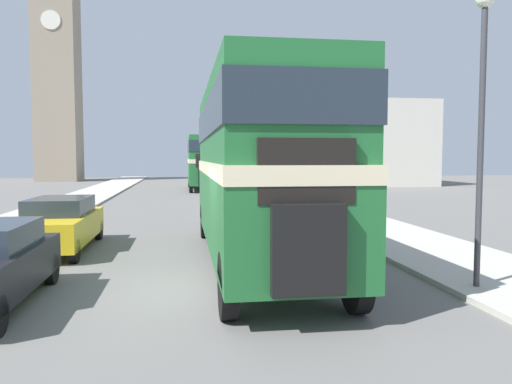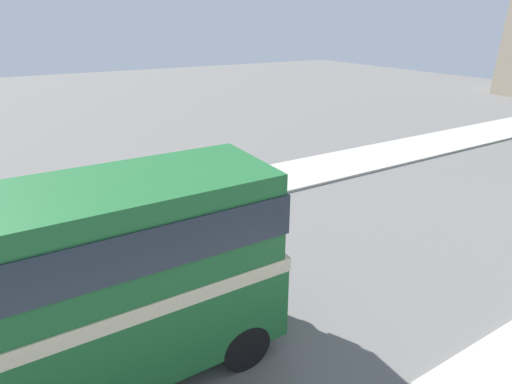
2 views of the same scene
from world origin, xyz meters
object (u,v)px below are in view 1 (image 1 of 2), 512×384
object	(u,v)px
car_parked_mid	(59,223)
pedestrian_walking	(359,195)
double_decker_bus	(256,159)
bus_distant	(203,158)
church_tower	(56,37)
bicycle_on_pavement	(290,194)
street_lamp	(482,95)

from	to	relation	value
car_parked_mid	pedestrian_walking	world-z (taller)	pedestrian_walking
double_decker_bus	bus_distant	bearing A→B (deg)	90.29
church_tower	car_parked_mid	bearing A→B (deg)	-76.95
double_decker_bus	bicycle_on_pavement	distance (m)	18.01
car_parked_mid	bus_distant	bearing A→B (deg)	79.02
bus_distant	street_lamp	size ratio (longest dim) A/B	1.65
church_tower	bus_distant	bearing A→B (deg)	-48.74
bus_distant	church_tower	world-z (taller)	church_tower
double_decker_bus	bicycle_on_pavement	xyz separation A→B (m)	(4.64, 17.26, -2.20)
pedestrian_walking	street_lamp	size ratio (longest dim) A/B	0.29
bicycle_on_pavement	double_decker_bus	bearing A→B (deg)	-105.05
double_decker_bus	bicycle_on_pavement	world-z (taller)	double_decker_bus
bicycle_on_pavement	church_tower	distance (m)	40.14
car_parked_mid	street_lamp	distance (m)	11.62
double_decker_bus	pedestrian_walking	distance (m)	10.20
bicycle_on_pavement	church_tower	xyz separation A→B (m)	(-20.57, 30.57, 15.94)
bus_distant	street_lamp	bearing A→B (deg)	-82.87
church_tower	bicycle_on_pavement	bearing A→B (deg)	-56.06
pedestrian_walking	double_decker_bus	bearing A→B (deg)	-124.96
bus_distant	street_lamp	xyz separation A→B (m)	(4.16, -33.26, 1.31)
car_parked_mid	street_lamp	world-z (taller)	street_lamp
bus_distant	bicycle_on_pavement	xyz separation A→B (m)	(4.79, -12.58, -2.17)
pedestrian_walking	street_lamp	distance (m)	12.15
bicycle_on_pavement	street_lamp	distance (m)	20.97
double_decker_bus	bus_distant	size ratio (longest dim) A/B	1.12
car_parked_mid	street_lamp	size ratio (longest dim) A/B	0.80
pedestrian_walking	car_parked_mid	bearing A→B (deg)	-153.11
bus_distant	car_parked_mid	bearing A→B (deg)	-100.98
street_lamp	church_tower	xyz separation A→B (m)	(-19.94, 51.24, 12.47)
car_parked_mid	pedestrian_walking	xyz separation A→B (m)	(11.21, 5.69, 0.29)
bicycle_on_pavement	street_lamp	bearing A→B (deg)	-91.75
bus_distant	car_parked_mid	distance (m)	27.84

